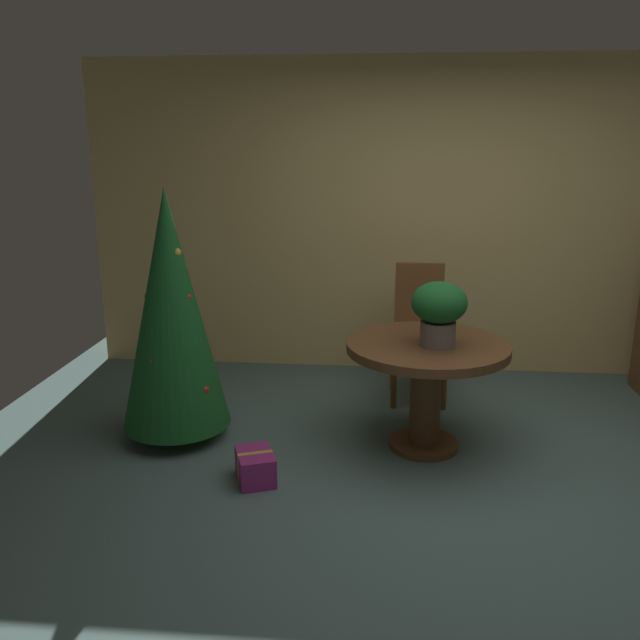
# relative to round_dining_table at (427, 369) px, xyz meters

# --- Properties ---
(ground_plane) EXTENTS (6.60, 6.60, 0.00)m
(ground_plane) POSITION_rel_round_dining_table_xyz_m (0.22, -0.59, -0.54)
(ground_plane) COLOR #4C6660
(back_wall_panel) EXTENTS (6.00, 0.10, 2.60)m
(back_wall_panel) POSITION_rel_round_dining_table_xyz_m (0.22, 1.61, 0.76)
(back_wall_panel) COLOR tan
(back_wall_panel) RESTS_ON ground_plane
(round_dining_table) EXTENTS (1.02, 1.02, 0.71)m
(round_dining_table) POSITION_rel_round_dining_table_xyz_m (0.00, 0.00, 0.00)
(round_dining_table) COLOR brown
(round_dining_table) RESTS_ON ground_plane
(flower_vase) EXTENTS (0.34, 0.34, 0.40)m
(flower_vase) POSITION_rel_round_dining_table_xyz_m (0.05, -0.06, 0.41)
(flower_vase) COLOR #665B51
(flower_vase) RESTS_ON round_dining_table
(wooden_chair_far) EXTENTS (0.41, 0.44, 1.03)m
(wooden_chair_far) POSITION_rel_round_dining_table_xyz_m (0.00, 0.91, 0.04)
(wooden_chair_far) COLOR brown
(wooden_chair_far) RESTS_ON ground_plane
(holiday_tree) EXTENTS (0.71, 0.71, 1.65)m
(holiday_tree) POSITION_rel_round_dining_table_xyz_m (-1.64, 0.01, 0.34)
(holiday_tree) COLOR brown
(holiday_tree) RESTS_ON ground_plane
(gift_box_purple) EXTENTS (0.29, 0.33, 0.18)m
(gift_box_purple) POSITION_rel_round_dining_table_xyz_m (-1.01, -0.54, -0.45)
(gift_box_purple) COLOR #9E287A
(gift_box_purple) RESTS_ON ground_plane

